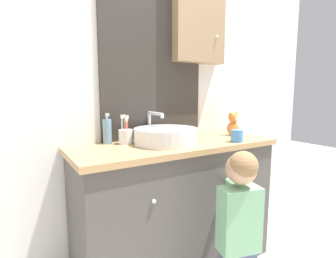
# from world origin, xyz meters

# --- Properties ---
(wall_back) EXTENTS (3.20, 0.18, 2.50)m
(wall_back) POSITION_xyz_m (0.02, 0.62, 1.28)
(wall_back) COLOR silver
(wall_back) RESTS_ON ground_plane
(vanity_counter) EXTENTS (1.32, 0.51, 0.84)m
(vanity_counter) POSITION_xyz_m (0.00, 0.35, 0.42)
(vanity_counter) COLOR #4C4742
(vanity_counter) RESTS_ON ground_plane
(sink_basin) EXTENTS (0.40, 0.45, 0.19)m
(sink_basin) POSITION_xyz_m (-0.07, 0.35, 0.89)
(sink_basin) COLOR silver
(sink_basin) RESTS_ON vanity_counter
(toothbrush_holder) EXTENTS (0.09, 0.09, 0.18)m
(toothbrush_holder) POSITION_xyz_m (-0.29, 0.48, 0.89)
(toothbrush_holder) COLOR silver
(toothbrush_holder) RESTS_ON vanity_counter
(soap_dispenser) EXTENTS (0.05, 0.05, 0.19)m
(soap_dispenser) POSITION_xyz_m (-0.38, 0.54, 0.92)
(soap_dispenser) COLOR #6B93B2
(soap_dispenser) RESTS_ON vanity_counter
(child_figure) EXTENTS (0.30, 0.40, 0.87)m
(child_figure) POSITION_xyz_m (0.09, -0.12, 0.51)
(child_figure) COLOR slate
(child_figure) RESTS_ON ground_plane
(teddy_bear) EXTENTS (0.10, 0.08, 0.17)m
(teddy_bear) POSITION_xyz_m (0.52, 0.37, 0.92)
(teddy_bear) COLOR orange
(teddy_bear) RESTS_ON vanity_counter
(drinking_cup) EXTENTS (0.08, 0.08, 0.08)m
(drinking_cup) POSITION_xyz_m (0.35, 0.17, 0.88)
(drinking_cup) COLOR #4789D1
(drinking_cup) RESTS_ON vanity_counter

